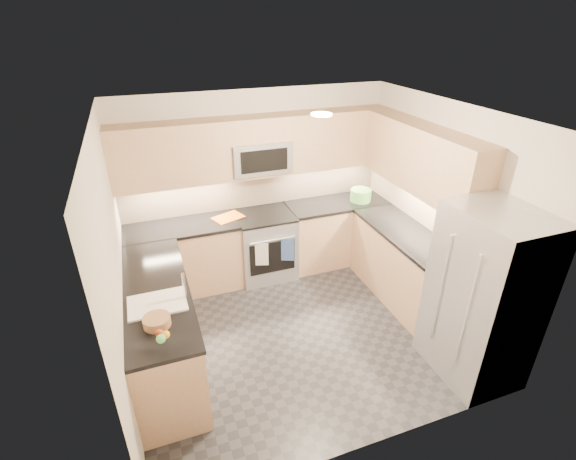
% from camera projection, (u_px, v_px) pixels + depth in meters
% --- Properties ---
extents(floor, '(3.60, 3.20, 0.00)m').
position_uv_depth(floor, '(298.00, 329.00, 4.93)').
color(floor, black).
rests_on(floor, ground).
extents(ceiling, '(3.60, 3.20, 0.02)m').
position_uv_depth(ceiling, '(301.00, 115.00, 3.77)').
color(ceiling, beige).
rests_on(ceiling, wall_back).
extents(wall_back, '(3.60, 0.02, 2.50)m').
position_uv_depth(wall_back, '(257.00, 184.00, 5.68)').
color(wall_back, beige).
rests_on(wall_back, floor).
extents(wall_front, '(3.60, 0.02, 2.50)m').
position_uv_depth(wall_front, '(380.00, 334.00, 3.02)').
color(wall_front, beige).
rests_on(wall_front, floor).
extents(wall_left, '(0.02, 3.20, 2.50)m').
position_uv_depth(wall_left, '(116.00, 268.00, 3.80)').
color(wall_left, beige).
rests_on(wall_left, floor).
extents(wall_right, '(0.02, 3.20, 2.50)m').
position_uv_depth(wall_right, '(442.00, 211.00, 4.90)').
color(wall_right, beige).
rests_on(wall_right, floor).
extents(base_cab_back_left, '(1.42, 0.60, 0.90)m').
position_uv_depth(base_cab_back_left, '(185.00, 259.00, 5.47)').
color(base_cab_back_left, tan).
rests_on(base_cab_back_left, floor).
extents(base_cab_back_right, '(1.42, 0.60, 0.90)m').
position_uv_depth(base_cab_back_right, '(335.00, 232.00, 6.14)').
color(base_cab_back_right, tan).
rests_on(base_cab_back_right, floor).
extents(base_cab_right, '(0.60, 1.70, 0.90)m').
position_uv_depth(base_cab_right, '(404.00, 267.00, 5.30)').
color(base_cab_right, tan).
rests_on(base_cab_right, floor).
extents(base_cab_peninsula, '(0.60, 2.00, 0.90)m').
position_uv_depth(base_cab_peninsula, '(162.00, 329.00, 4.26)').
color(base_cab_peninsula, tan).
rests_on(base_cab_peninsula, floor).
extents(countertop_back_left, '(1.42, 0.63, 0.04)m').
position_uv_depth(countertop_back_left, '(181.00, 227.00, 5.26)').
color(countertop_back_left, black).
rests_on(countertop_back_left, base_cab_back_left).
extents(countertop_back_right, '(1.42, 0.63, 0.04)m').
position_uv_depth(countertop_back_right, '(337.00, 203.00, 5.92)').
color(countertop_back_right, black).
rests_on(countertop_back_right, base_cab_back_right).
extents(countertop_right, '(0.63, 1.70, 0.04)m').
position_uv_depth(countertop_right, '(409.00, 234.00, 5.09)').
color(countertop_right, black).
rests_on(countertop_right, base_cab_right).
extents(countertop_peninsula, '(0.63, 2.00, 0.04)m').
position_uv_depth(countertop_peninsula, '(156.00, 291.00, 4.05)').
color(countertop_peninsula, black).
rests_on(countertop_peninsula, base_cab_peninsula).
extents(upper_cab_back, '(3.60, 0.35, 0.75)m').
position_uv_depth(upper_cab_back, '(259.00, 146.00, 5.27)').
color(upper_cab_back, tan).
rests_on(upper_cab_back, wall_back).
extents(upper_cab_right, '(0.35, 1.95, 0.75)m').
position_uv_depth(upper_cab_right, '(422.00, 159.00, 4.81)').
color(upper_cab_right, tan).
rests_on(upper_cab_right, wall_right).
extents(backsplash_back, '(3.60, 0.01, 0.51)m').
position_uv_depth(backsplash_back, '(257.00, 188.00, 5.71)').
color(backsplash_back, tan).
rests_on(backsplash_back, wall_back).
extents(backsplash_right, '(0.01, 2.30, 0.51)m').
position_uv_depth(backsplash_right, '(418.00, 201.00, 5.30)').
color(backsplash_right, tan).
rests_on(backsplash_right, wall_right).
extents(gas_range, '(0.76, 0.65, 0.91)m').
position_uv_depth(gas_range, '(265.00, 245.00, 5.78)').
color(gas_range, '#AAABB2').
rests_on(gas_range, floor).
extents(range_cooktop, '(0.76, 0.65, 0.03)m').
position_uv_depth(range_cooktop, '(264.00, 216.00, 5.57)').
color(range_cooktop, black).
rests_on(range_cooktop, gas_range).
extents(oven_door_glass, '(0.62, 0.02, 0.45)m').
position_uv_depth(oven_door_glass, '(273.00, 257.00, 5.51)').
color(oven_door_glass, black).
rests_on(oven_door_glass, gas_range).
extents(oven_handle, '(0.60, 0.02, 0.02)m').
position_uv_depth(oven_handle, '(273.00, 240.00, 5.37)').
color(oven_handle, '#B2B5BA').
rests_on(oven_handle, gas_range).
extents(microwave, '(0.76, 0.40, 0.40)m').
position_uv_depth(microwave, '(260.00, 156.00, 5.31)').
color(microwave, '#95989C').
rests_on(microwave, upper_cab_back).
extents(microwave_door, '(0.60, 0.01, 0.28)m').
position_uv_depth(microwave_door, '(265.00, 161.00, 5.14)').
color(microwave_door, black).
rests_on(microwave_door, microwave).
extents(refrigerator, '(0.70, 0.90, 1.80)m').
position_uv_depth(refrigerator, '(483.00, 297.00, 4.00)').
color(refrigerator, '#ACADB4').
rests_on(refrigerator, floor).
extents(fridge_handle_left, '(0.02, 0.02, 1.20)m').
position_uv_depth(fridge_handle_left, '(466.00, 312.00, 3.71)').
color(fridge_handle_left, '#B2B5BA').
rests_on(fridge_handle_left, refrigerator).
extents(fridge_handle_right, '(0.02, 0.02, 1.20)m').
position_uv_depth(fridge_handle_right, '(440.00, 290.00, 4.01)').
color(fridge_handle_right, '#B2B5BA').
rests_on(fridge_handle_right, refrigerator).
extents(sink_basin, '(0.52, 0.38, 0.16)m').
position_uv_depth(sink_basin, '(158.00, 310.00, 3.86)').
color(sink_basin, white).
rests_on(sink_basin, base_cab_peninsula).
extents(faucet, '(0.03, 0.03, 0.28)m').
position_uv_depth(faucet, '(184.00, 286.00, 3.84)').
color(faucet, silver).
rests_on(faucet, countertop_peninsula).
extents(utensil_bowl, '(0.37, 0.37, 0.17)m').
position_uv_depth(utensil_bowl, '(361.00, 195.00, 5.91)').
color(utensil_bowl, '#559E44').
rests_on(utensil_bowl, countertop_back_right).
extents(cutting_board, '(0.45, 0.38, 0.01)m').
position_uv_depth(cutting_board, '(228.00, 217.00, 5.45)').
color(cutting_board, '#D26413').
rests_on(cutting_board, countertop_back_left).
extents(fruit_basket, '(0.25, 0.25, 0.08)m').
position_uv_depth(fruit_basket, '(157.00, 321.00, 3.55)').
color(fruit_basket, '#A2724B').
rests_on(fruit_basket, countertop_peninsula).
extents(fruit_apple, '(0.06, 0.06, 0.06)m').
position_uv_depth(fruit_apple, '(159.00, 333.00, 3.31)').
color(fruit_apple, '#9D2C12').
rests_on(fruit_apple, fruit_basket).
extents(fruit_pear, '(0.08, 0.08, 0.08)m').
position_uv_depth(fruit_pear, '(161.00, 339.00, 3.26)').
color(fruit_pear, '#53C359').
rests_on(fruit_pear, fruit_basket).
extents(dish_towel_check, '(0.16, 0.07, 0.32)m').
position_uv_depth(dish_towel_check, '(262.00, 254.00, 5.38)').
color(dish_towel_check, white).
rests_on(dish_towel_check, oven_handle).
extents(dish_towel_blue, '(0.17, 0.08, 0.33)m').
position_uv_depth(dish_towel_blue, '(288.00, 250.00, 5.49)').
color(dish_towel_blue, navy).
rests_on(dish_towel_blue, oven_handle).
extents(fruit_orange, '(0.07, 0.07, 0.07)m').
position_uv_depth(fruit_orange, '(166.00, 335.00, 3.30)').
color(fruit_orange, orange).
rests_on(fruit_orange, fruit_basket).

